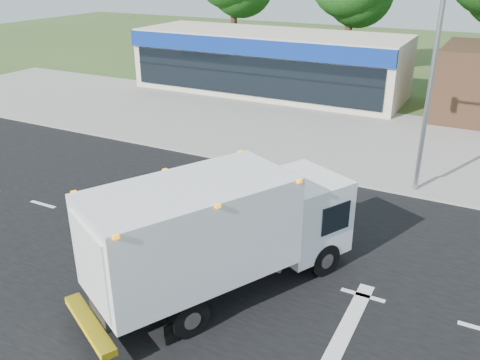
# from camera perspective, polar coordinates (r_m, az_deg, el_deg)

# --- Properties ---
(ground) EXTENTS (120.00, 120.00, 0.00)m
(ground) POSITION_cam_1_polar(r_m,az_deg,el_deg) (15.22, 2.53, -9.76)
(ground) COLOR #385123
(ground) RESTS_ON ground
(road_asphalt) EXTENTS (60.00, 14.00, 0.02)m
(road_asphalt) POSITION_cam_1_polar(r_m,az_deg,el_deg) (15.22, 2.53, -9.74)
(road_asphalt) COLOR black
(road_asphalt) RESTS_ON ground
(sidewalk) EXTENTS (60.00, 2.40, 0.12)m
(sidewalk) POSITION_cam_1_polar(r_m,az_deg,el_deg) (22.09, 11.66, 0.96)
(sidewalk) COLOR gray
(sidewalk) RESTS_ON ground
(parking_apron) EXTENTS (60.00, 9.00, 0.02)m
(parking_apron) POSITION_cam_1_polar(r_m,az_deg,el_deg) (27.42, 15.18, 4.96)
(parking_apron) COLOR gray
(parking_apron) RESTS_ON ground
(lane_markings) EXTENTS (55.20, 7.00, 0.01)m
(lane_markings) POSITION_cam_1_polar(r_m,az_deg,el_deg) (13.76, 5.30, -13.82)
(lane_markings) COLOR silver
(lane_markings) RESTS_ON road_asphalt
(ems_box_truck) EXTENTS (5.60, 7.88, 3.40)m
(ems_box_truck) POSITION_cam_1_polar(r_m,az_deg,el_deg) (13.19, -2.30, -5.45)
(ems_box_truck) COLOR black
(ems_box_truck) RESTS_ON ground
(emergency_worker) EXTENTS (0.63, 0.69, 1.70)m
(emergency_worker) POSITION_cam_1_polar(r_m,az_deg,el_deg) (15.55, -7.39, -5.55)
(emergency_worker) COLOR tan
(emergency_worker) RESTS_ON ground
(retail_strip_mall) EXTENTS (18.00, 6.20, 4.00)m
(retail_strip_mall) POSITION_cam_1_polar(r_m,az_deg,el_deg) (35.18, 3.22, 13.08)
(retail_strip_mall) COLOR beige
(retail_strip_mall) RESTS_ON ground
(traffic_signal_pole) EXTENTS (3.51, 0.25, 8.00)m
(traffic_signal_pole) POSITION_cam_1_polar(r_m,az_deg,el_deg) (19.70, 19.01, 12.26)
(traffic_signal_pole) COLOR gray
(traffic_signal_pole) RESTS_ON ground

